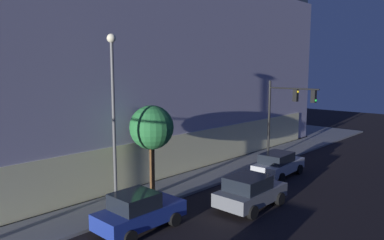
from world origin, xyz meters
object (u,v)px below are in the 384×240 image
Objects in this scene: traffic_light_far_corner at (287,106)px; car_blue at (139,211)px; street_lamp_sidewalk at (113,103)px; car_grey at (250,191)px; modern_building at (92,60)px; car_silver at (278,164)px; sidewalk_tree at (152,128)px.

car_blue is at bearing -175.93° from traffic_light_far_corner.
car_blue is (-15.32, -1.09, -3.58)m from traffic_light_far_corner.
street_lamp_sidewalk is 2.09× the size of car_grey.
car_silver is (4.56, -15.12, -7.13)m from modern_building.
modern_building is 8.72× the size of car_silver.
car_grey is (5.18, -4.57, -4.68)m from street_lamp_sidewalk.
car_blue is (-0.48, -2.39, -4.71)m from street_lamp_sidewalk.
car_silver is (-3.56, -1.42, -3.59)m from traffic_light_far_corner.
traffic_light_far_corner is at bearing 4.07° from car_blue.
modern_building is at bearing 106.79° from car_silver.
street_lamp_sidewalk is at bearing 78.65° from car_blue.
traffic_light_far_corner reaches higher than car_grey.
modern_building is 17.93m from car_blue.
car_blue reaches higher than car_grey.
car_silver is (11.76, -0.33, -0.01)m from car_blue.
sidewalk_tree is 1.21× the size of car_grey.
traffic_light_far_corner is 15.77m from car_blue.
sidewalk_tree is (-3.83, -11.88, -4.03)m from modern_building.
traffic_light_far_corner is at bearing 18.73° from car_grey.
sidewalk_tree is 9.51m from car_silver.
car_silver is at bearing -13.56° from street_lamp_sidewalk.
car_blue is at bearing -139.13° from sidewalk_tree.
traffic_light_far_corner reaches higher than sidewalk_tree.
traffic_light_far_corner is 1.48× the size of car_blue.
modern_building is at bearing 64.07° from car_blue.
street_lamp_sidewalk reaches higher than traffic_light_far_corner.
sidewalk_tree is (-11.95, 1.82, -0.49)m from traffic_light_far_corner.
car_grey is at bearing -41.45° from street_lamp_sidewalk.
street_lamp_sidewalk is at bearing 175.00° from traffic_light_far_corner.
modern_building is at bearing 84.83° from car_grey.
street_lamp_sidewalk is 2.09× the size of car_blue.
car_grey is (-1.53, -16.98, -7.09)m from modern_building.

